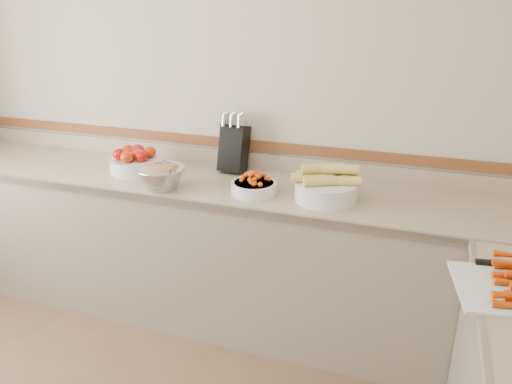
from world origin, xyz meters
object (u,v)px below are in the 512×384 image
(knife_block, at_px, (234,147))
(tomato_bowl, at_px, (135,161))
(rhubarb_bowl, at_px, (161,175))
(cherry_tomato_bowl, at_px, (254,185))
(corn_bowl, at_px, (326,186))

(knife_block, relative_size, tomato_bowl, 1.23)
(knife_block, bearing_deg, rhubarb_bowl, -121.98)
(cherry_tomato_bowl, relative_size, rhubarb_bowl, 0.92)
(knife_block, xyz_separation_m, tomato_bowl, (-0.57, -0.21, -0.08))
(tomato_bowl, distance_m, cherry_tomato_bowl, 0.83)
(tomato_bowl, height_order, corn_bowl, corn_bowl)
(corn_bowl, bearing_deg, knife_block, 155.63)
(knife_block, xyz_separation_m, rhubarb_bowl, (-0.27, -0.43, -0.07))
(knife_block, height_order, corn_bowl, knife_block)
(cherry_tomato_bowl, bearing_deg, rhubarb_bowl, -168.58)
(rhubarb_bowl, bearing_deg, knife_block, 58.02)
(knife_block, xyz_separation_m, corn_bowl, (0.63, -0.29, -0.08))
(rhubarb_bowl, bearing_deg, cherry_tomato_bowl, 11.42)
(knife_block, xyz_separation_m, cherry_tomato_bowl, (0.24, -0.32, -0.11))
(cherry_tomato_bowl, relative_size, corn_bowl, 0.68)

